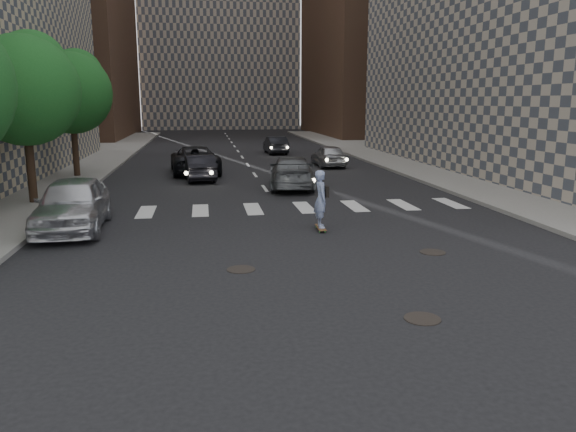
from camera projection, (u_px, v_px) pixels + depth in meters
name	position (u px, v px, depth m)	size (l,w,h in m)	color
ground	(331.00, 281.00, 12.92)	(160.00, 160.00, 0.00)	black
sidewalk_right	(489.00, 167.00, 34.40)	(13.00, 80.00, 0.15)	gray
tree_b	(26.00, 85.00, 21.37)	(4.20, 4.20, 6.60)	#382619
tree_c	(72.00, 89.00, 29.12)	(4.20, 4.20, 6.60)	#382619
manhole_a	(422.00, 319.00, 10.68)	(0.70, 0.70, 0.02)	black
manhole_b	(241.00, 269.00, 13.79)	(0.70, 0.70, 0.02)	black
manhole_c	(433.00, 252.00, 15.34)	(0.70, 0.70, 0.02)	black
skateboarder	(321.00, 199.00, 17.78)	(0.49, 0.98, 1.93)	brown
silver_sedan	(73.00, 204.00, 17.86)	(2.01, 4.99, 1.70)	silver
traffic_car_a	(199.00, 167.00, 29.15)	(1.41, 4.05, 1.33)	black
traffic_car_b	(292.00, 172.00, 26.52)	(2.09, 5.14, 1.49)	#54585C
traffic_car_c	(195.00, 160.00, 31.89)	(2.58, 5.59, 1.55)	black
traffic_car_d	(329.00, 156.00, 35.12)	(1.62, 4.04, 1.38)	#A7A9AE
traffic_car_e	(276.00, 145.00, 43.63)	(1.42, 4.07, 1.34)	black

